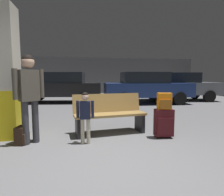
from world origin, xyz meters
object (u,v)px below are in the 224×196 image
object	(u,v)px
parked_car_near	(146,87)
adult	(29,89)
suitcase	(164,123)
backpack_bright	(164,101)
bench	(109,114)
structural_pillar	(3,74)
backpack_dark_floor	(22,135)
parked_car_far	(61,86)
parked_car_side	(178,86)
child	(85,112)

from	to	relation	value
parked_car_near	adult	bearing A→B (deg)	-128.97
suitcase	adult	xyz separation A→B (m)	(-2.66, 0.11, 0.72)
suitcase	backpack_bright	xyz separation A→B (m)	(-0.00, -0.00, 0.45)
bench	suitcase	world-z (taller)	bench
structural_pillar	backpack_dark_floor	xyz separation A→B (m)	(0.44, -0.49, -1.18)
structural_pillar	parked_car_far	distance (m)	5.77
structural_pillar	suitcase	size ratio (longest dim) A/B	4.48
backpack_bright	adult	xyz separation A→B (m)	(-2.66, 0.11, 0.27)
parked_car_side	parked_car_near	bearing A→B (deg)	-159.02
backpack_bright	parked_car_far	size ratio (longest dim) A/B	0.08
backpack_bright	adult	bearing A→B (deg)	177.64
adult	parked_car_far	distance (m)	6.19
structural_pillar	adult	xyz separation A→B (m)	(0.60, -0.48, -0.30)
backpack_bright	backpack_dark_floor	size ratio (longest dim) A/B	1.00
backpack_dark_floor	parked_car_side	bearing A→B (deg)	42.83
child	adult	xyz separation A→B (m)	(-1.03, 0.20, 0.43)
bench	adult	world-z (taller)	adult
structural_pillar	backpack_bright	bearing A→B (deg)	-10.29
structural_pillar	adult	bearing A→B (deg)	-38.60
backpack_dark_floor	parked_car_side	size ratio (longest dim) A/B	0.08
child	parked_car_near	world-z (taller)	parked_car_near
bench	parked_car_near	distance (m)	5.38
suitcase	structural_pillar	bearing A→B (deg)	169.71
adult	parked_car_far	xyz separation A→B (m)	(0.02, 6.19, -0.23)
backpack_bright	bench	bearing A→B (deg)	153.07
backpack_bright	backpack_dark_floor	distance (m)	2.89
backpack_dark_floor	bench	bearing A→B (deg)	14.16
structural_pillar	suitcase	world-z (taller)	structural_pillar
suitcase	backpack_bright	bearing A→B (deg)	-158.39
parked_car_side	child	bearing A→B (deg)	-130.43
backpack_bright	adult	world-z (taller)	adult
bench	suitcase	xyz separation A→B (m)	(1.07, -0.54, -0.12)
backpack_bright	child	world-z (taller)	child
parked_car_far	parked_car_side	bearing A→B (deg)	-2.21
parked_car_far	backpack_dark_floor	bearing A→B (deg)	-91.72
suitcase	child	size ratio (longest dim) A/B	0.61
suitcase	adult	bearing A→B (deg)	177.65
backpack_bright	adult	size ratio (longest dim) A/B	0.20
structural_pillar	parked_car_far	size ratio (longest dim) A/B	0.63
bench	parked_car_near	bearing A→B (deg)	61.41
structural_pillar	parked_car_far	bearing A→B (deg)	83.74
bench	child	size ratio (longest dim) A/B	1.67
suitcase	parked_car_near	world-z (taller)	parked_car_near
backpack_bright	parked_car_side	xyz separation A→B (m)	(3.61, 6.06, 0.03)
suitcase	backpack_dark_floor	distance (m)	2.83
adult	parked_car_near	size ratio (longest dim) A/B	0.40
bench	parked_car_side	bearing A→B (deg)	49.73
parked_car_far	adult	bearing A→B (deg)	-90.20
bench	suitcase	size ratio (longest dim) A/B	2.74
adult	structural_pillar	bearing A→B (deg)	141.40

